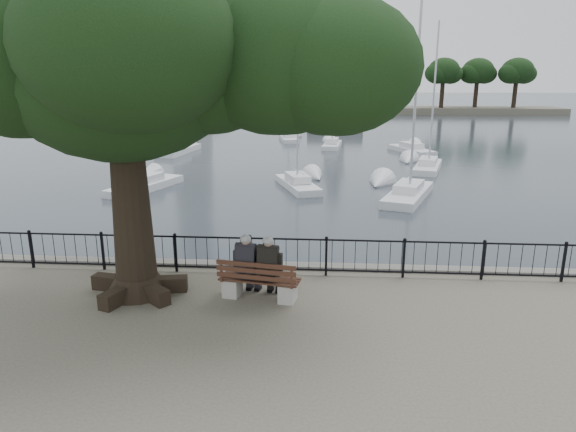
# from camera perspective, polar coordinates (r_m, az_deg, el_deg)

# --- Properties ---
(harbor) EXTENTS (260.00, 260.00, 1.20)m
(harbor) POSITION_cam_1_polar(r_m,az_deg,el_deg) (14.32, 0.14, -7.61)
(harbor) COLOR #66625D
(harbor) RESTS_ON ground
(railing) EXTENTS (22.06, 0.06, 1.00)m
(railing) POSITION_cam_1_polar(r_m,az_deg,el_deg) (13.47, -0.00, -4.28)
(railing) COLOR black
(railing) RESTS_ON ground
(bench) EXTENTS (1.96, 0.89, 1.00)m
(bench) POSITION_cam_1_polar(r_m,az_deg,el_deg) (12.12, -3.24, -7.67)
(bench) COLOR #A09E97
(bench) RESTS_ON ground
(person_left) EXTENTS (0.53, 0.83, 1.58)m
(person_left) POSITION_cam_1_polar(r_m,az_deg,el_deg) (12.16, -4.43, -5.69)
(person_left) COLOR black
(person_left) RESTS_ON ground
(person_right) EXTENTS (0.53, 0.83, 1.58)m
(person_right) POSITION_cam_1_polar(r_m,az_deg,el_deg) (12.01, -2.00, -5.92)
(person_right) COLOR black
(person_right) RESTS_ON ground
(tree) EXTENTS (10.52, 7.34, 8.59)m
(tree) POSITION_cam_1_polar(r_m,az_deg,el_deg) (11.94, -14.35, 17.62)
(tree) COLOR black
(tree) RESTS_ON ground
(lighthouse) EXTENTS (9.47, 9.47, 29.16)m
(lighthouse) POSITION_cam_1_polar(r_m,az_deg,el_deg) (74.86, -11.22, 19.67)
(lighthouse) COLOR #66625D
(lighthouse) RESTS_ON ground
(lion_monument) EXTENTS (6.16, 6.16, 9.05)m
(lion_monument) POSITION_cam_1_polar(r_m,az_deg,el_deg) (60.23, 5.23, 11.56)
(lion_monument) COLOR #66625D
(lion_monument) RESTS_ON ground
(sailboat_a) EXTENTS (3.05, 5.54, 9.82)m
(sailboat_a) POSITION_cam_1_polar(r_m,az_deg,el_deg) (29.59, -15.59, 3.43)
(sailboat_a) COLOR white
(sailboat_a) RESTS_ON ground
(sailboat_b) EXTENTS (2.92, 5.13, 10.81)m
(sailboat_b) POSITION_cam_1_polar(r_m,az_deg,el_deg) (28.84, 1.07, 3.77)
(sailboat_b) COLOR white
(sailboat_b) RESTS_ON ground
(sailboat_c) EXTENTS (3.48, 5.96, 11.73)m
(sailboat_c) POSITION_cam_1_polar(r_m,az_deg,el_deg) (27.05, 13.24, 2.59)
(sailboat_c) COLOR white
(sailboat_c) RESTS_ON ground
(sailboat_d) EXTENTS (2.85, 5.53, 9.63)m
(sailboat_d) POSITION_cam_1_polar(r_m,az_deg,el_deg) (35.80, 15.28, 5.42)
(sailboat_d) COLOR white
(sailboat_d) RESTS_ON ground
(sailboat_e) EXTENTS (2.40, 6.13, 12.49)m
(sailboat_e) POSITION_cam_1_polar(r_m,az_deg,el_deg) (43.43, -12.06, 7.33)
(sailboat_e) COLOR white
(sailboat_e) RESTS_ON ground
(sailboat_f) EXTENTS (1.86, 5.02, 10.46)m
(sailboat_f) POSITION_cam_1_polar(r_m,az_deg,el_deg) (46.12, 4.92, 8.02)
(sailboat_f) COLOR white
(sailboat_f) RESTS_ON ground
(sailboat_g) EXTENTS (3.40, 5.55, 9.56)m
(sailboat_g) POSITION_cam_1_polar(r_m,az_deg,el_deg) (43.85, 13.53, 7.24)
(sailboat_g) COLOR white
(sailboat_g) RESTS_ON ground
(sailboat_h) EXTENTS (2.35, 5.39, 12.88)m
(sailboat_h) POSITION_cam_1_polar(r_m,az_deg,el_deg) (50.70, 0.07, 8.79)
(sailboat_h) COLOR white
(sailboat_h) RESTS_ON ground
(far_shore) EXTENTS (30.00, 8.60, 9.18)m
(far_shore) POSITION_cam_1_polar(r_m,az_deg,el_deg) (92.97, 19.99, 13.06)
(far_shore) COLOR #575244
(far_shore) RESTS_ON ground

